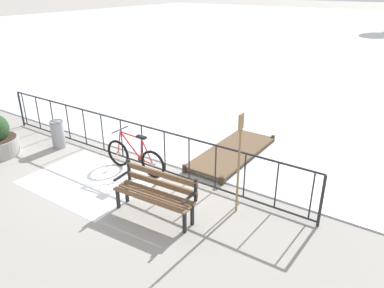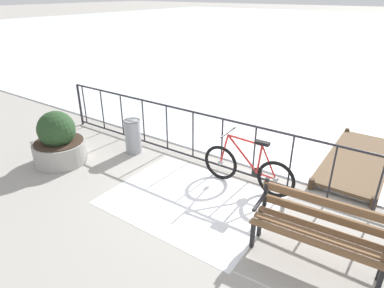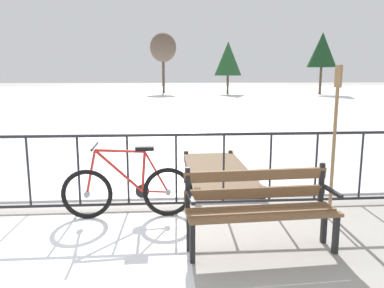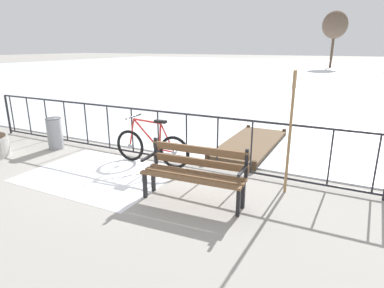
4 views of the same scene
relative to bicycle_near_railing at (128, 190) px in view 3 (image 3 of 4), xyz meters
The scene contains 11 objects.
ground_plane 0.59m from the bicycle_near_railing, 140.29° to the left, with size 160.00×160.00×0.00m, color #9E9991.
frozen_pond 28.70m from the bicycle_near_railing, 90.71° to the left, with size 80.00×56.00×0.03m, color silver.
snow_patch 1.14m from the bicycle_near_railing, 122.82° to the right, with size 2.64×2.04×0.01m, color white.
railing_fence 0.50m from the bicycle_near_railing, 140.29° to the left, with size 9.06×0.06×1.07m.
bicycle_near_railing is the anchor object (origin of this frame).
park_bench 1.82m from the bicycle_near_railing, 34.86° to the right, with size 1.63×0.58×0.89m.
oar_upright 2.80m from the bicycle_near_railing, ahead, with size 0.04×0.16×1.98m.
wooden_dock 2.48m from the bicycle_near_railing, 53.80° to the left, with size 1.10×2.90×0.20m.
tree_far_west 33.72m from the bicycle_near_railing, 63.55° to the left, with size 2.62×2.62×5.58m.
tree_west_mid 32.22m from the bicycle_near_railing, 78.18° to the left, with size 2.55×2.55×4.83m.
tree_centre 34.06m from the bicycle_near_railing, 89.01° to the left, with size 2.55×2.55×5.82m.
Camera 3 is at (0.82, -5.22, 1.87)m, focal length 36.23 mm.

